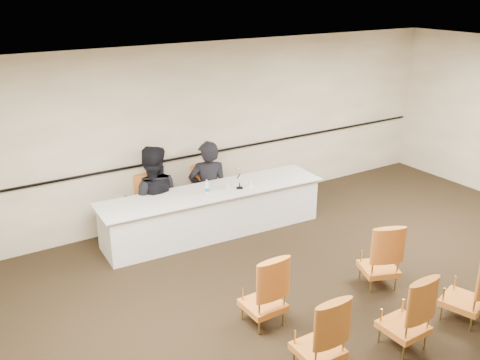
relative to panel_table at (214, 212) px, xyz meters
name	(u,v)px	position (x,y,z in m)	size (l,w,h in m)	color
floor	(367,319)	(0.41, -3.12, -0.38)	(10.00, 10.00, 0.00)	black
ceiling	(391,76)	(0.41, -3.12, 2.62)	(10.00, 10.00, 0.00)	white
wall_back	(208,130)	(0.41, 0.88, 1.12)	(10.00, 0.04, 3.00)	#B7AB90
wall_rail	(209,153)	(0.41, 0.84, 0.72)	(9.80, 0.04, 0.03)	black
panel_table	(214,212)	(0.00, 0.00, 0.00)	(3.76, 0.87, 0.75)	silver
panelist_main	(208,193)	(0.21, 0.55, 0.10)	(0.68, 0.45, 1.87)	black
panelist_main_chair	(208,193)	(0.21, 0.55, 0.10)	(0.50, 0.50, 0.95)	#BF7322
panelist_second	(153,203)	(-0.80, 0.60, 0.12)	(0.95, 0.74, 1.95)	black
panelist_second_chair	(153,204)	(-0.80, 0.60, 0.10)	(0.50, 0.50, 0.95)	#BF7322
papers	(242,185)	(0.53, -0.05, 0.38)	(0.30, 0.22, 0.00)	white
microphone	(240,180)	(0.41, -0.16, 0.53)	(0.11, 0.22, 0.31)	black
water_bottle	(207,187)	(-0.14, -0.05, 0.49)	(0.07, 0.07, 0.23)	teal
drinking_glass	(228,186)	(0.24, -0.05, 0.43)	(0.06, 0.06, 0.10)	silver
coffee_cup	(250,183)	(0.61, -0.17, 0.44)	(0.08, 0.08, 0.12)	white
aud_chair_front_left	(263,289)	(-0.73, -2.49, 0.10)	(0.50, 0.50, 0.95)	#BF7322
aud_chair_front_right	(380,254)	(1.11, -2.61, 0.10)	(0.50, 0.50, 0.95)	#BF7322
aud_chair_back_left	(319,332)	(-0.70, -3.49, 0.10)	(0.50, 0.50, 0.95)	#BF7322
aud_chair_back_mid	(405,310)	(0.38, -3.70, 0.10)	(0.50, 0.50, 0.95)	#BF7322
aud_chair_back_right	(465,285)	(1.39, -3.73, 0.10)	(0.50, 0.50, 0.95)	#BF7322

